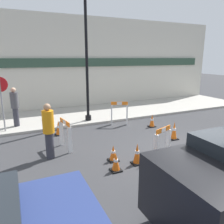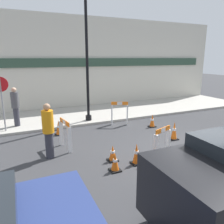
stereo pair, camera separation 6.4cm
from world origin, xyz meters
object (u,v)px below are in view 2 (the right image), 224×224
at_px(stop_sign, 2,95).
at_px(person_worker, 48,129).
at_px(person_pedestrian, 15,105).
at_px(streetlamp_post, 86,35).

relative_size(stop_sign, person_worker, 1.28).
bearing_deg(person_worker, person_pedestrian, 92.55).
distance_m(streetlamp_post, person_pedestrian, 4.43).
height_order(stop_sign, person_pedestrian, stop_sign).
height_order(person_worker, person_pedestrian, person_pedestrian).
distance_m(person_worker, person_pedestrian, 3.75).
height_order(streetlamp_post, stop_sign, streetlamp_post).
bearing_deg(person_pedestrian, person_worker, 98.91).
xyz_separation_m(person_worker, person_pedestrian, (-0.86, 3.65, 0.10)).
relative_size(streetlamp_post, person_worker, 3.57).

